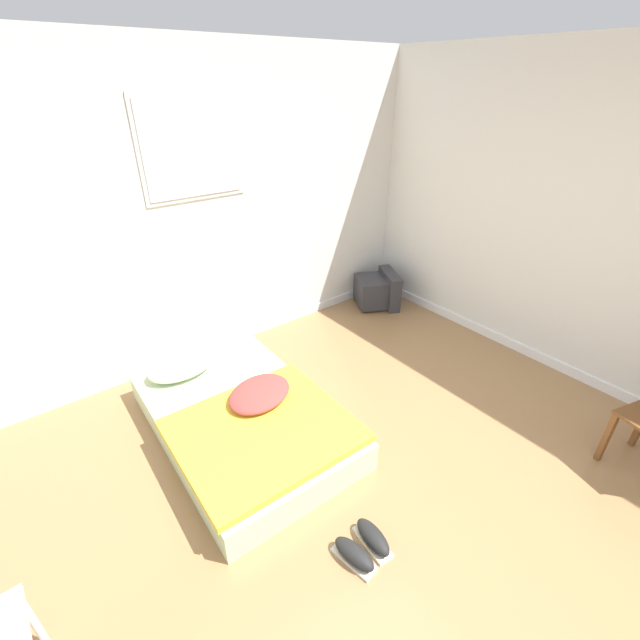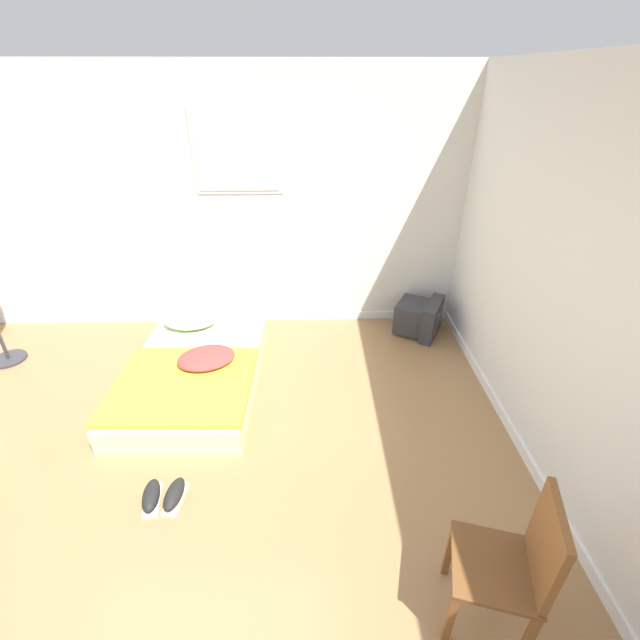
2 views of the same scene
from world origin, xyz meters
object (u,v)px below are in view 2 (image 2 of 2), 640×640
mattress_bed (194,371)px  crt_tv (420,317)px  sneaker_pair (163,496)px  wooden_chair (519,560)px

mattress_bed → crt_tv: bearing=20.6°
mattress_bed → sneaker_pair: (0.06, -1.25, -0.09)m
wooden_chair → sneaker_pair: wooden_chair is taller
crt_tv → wooden_chair: bearing=-94.5°
mattress_bed → sneaker_pair: mattress_bed is taller
crt_tv → wooden_chair: 2.88m
crt_tv → mattress_bed: bearing=-159.4°
wooden_chair → crt_tv: bearing=85.5°
crt_tv → sneaker_pair: size_ratio=2.02×
mattress_bed → wooden_chair: wooden_chair is taller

